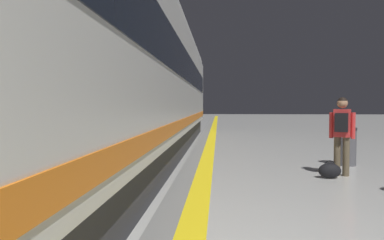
{
  "coord_description": "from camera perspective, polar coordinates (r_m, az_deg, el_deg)",
  "views": [
    {
      "loc": [
        -0.49,
        0.7,
        1.45
      ],
      "look_at": [
        -0.93,
        6.79,
        1.2
      ],
      "focal_mm": 34.74,
      "sensor_mm": 36.0,
      "label": 1
    }
  ],
  "objects": [
    {
      "name": "passenger_near",
      "position": [
        8.17,
        22.02,
        -1.34
      ],
      "size": [
        0.47,
        0.39,
        1.61
      ],
      "color": "brown",
      "rests_on": "ground"
    },
    {
      "name": "safety_line_strip",
      "position": [
        9.42,
        2.2,
        -6.53
      ],
      "size": [
        0.36,
        80.0,
        0.01
      ],
      "primitive_type": "cube",
      "color": "yellow",
      "rests_on": "ground"
    },
    {
      "name": "tactile_edge_band",
      "position": [
        9.43,
        0.48,
        -6.52
      ],
      "size": [
        0.52,
        80.0,
        0.01
      ],
      "primitive_type": "cube",
      "color": "slate",
      "rests_on": "ground"
    },
    {
      "name": "waste_bin",
      "position": [
        9.69,
        22.64,
        -3.76
      ],
      "size": [
        0.46,
        0.46,
        0.91
      ],
      "color": "#4C4C51",
      "rests_on": "ground"
    },
    {
      "name": "high_speed_train",
      "position": [
        8.43,
        -12.09,
        9.41
      ],
      "size": [
        2.94,
        26.87,
        4.97
      ],
      "color": "#38383D",
      "rests_on": "ground"
    },
    {
      "name": "duffel_bag_near",
      "position": [
        7.9,
        20.38,
        -7.3
      ],
      "size": [
        0.44,
        0.26,
        0.36
      ],
      "color": "black",
      "rests_on": "ground"
    }
  ]
}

